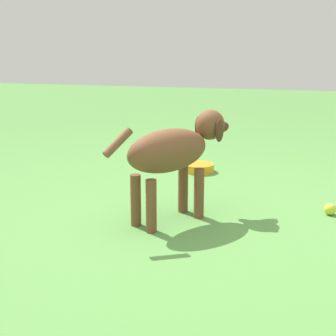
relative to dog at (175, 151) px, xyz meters
The scene contains 4 objects.
ground 0.45m from the dog, 146.61° to the left, with size 14.00×14.00×0.00m, color #548C42.
dog is the anchor object (origin of this frame).
tennis_ball_0 0.94m from the dog, 161.98° to the right, with size 0.07×0.07×0.07m, color #C8D236.
water_bowl 1.09m from the dog, 87.30° to the right, with size 0.22×0.22×0.06m, color orange.
Camera 1 is at (-0.39, 2.56, 1.00)m, focal length 56.88 mm.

